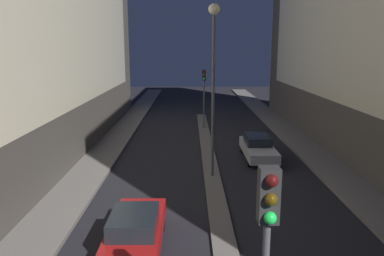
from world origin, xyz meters
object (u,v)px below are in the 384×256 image
object	(u,v)px
traffic_light_near	(266,248)
street_lamp	(214,58)
car_right_lane	(258,147)
car_left_lane	(135,231)
traffic_light_mid	(204,86)

from	to	relation	value
traffic_light_near	street_lamp	xyz separation A→B (m)	(0.00, 13.82, 2.62)
traffic_light_near	car_right_lane	xyz separation A→B (m)	(3.08, 17.28, -3.01)
traffic_light_near	car_left_lane	distance (m)	7.65
street_lamp	car_left_lane	bearing A→B (deg)	-112.40
car_left_lane	car_right_lane	size ratio (longest dim) A/B	0.95
car_right_lane	car_left_lane	bearing A→B (deg)	-119.41
traffic_light_near	car_right_lane	bearing A→B (deg)	79.88
street_lamp	car_right_lane	bearing A→B (deg)	48.29
traffic_light_mid	car_left_lane	world-z (taller)	traffic_light_mid
car_left_lane	car_right_lane	xyz separation A→B (m)	(6.17, 10.94, -0.03)
street_lamp	car_left_lane	world-z (taller)	street_lamp
traffic_light_mid	car_right_lane	world-z (taller)	traffic_light_mid
traffic_light_near	traffic_light_mid	world-z (taller)	same
traffic_light_mid	car_left_lane	bearing A→B (deg)	-98.91
traffic_light_mid	traffic_light_near	bearing A→B (deg)	-90.00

